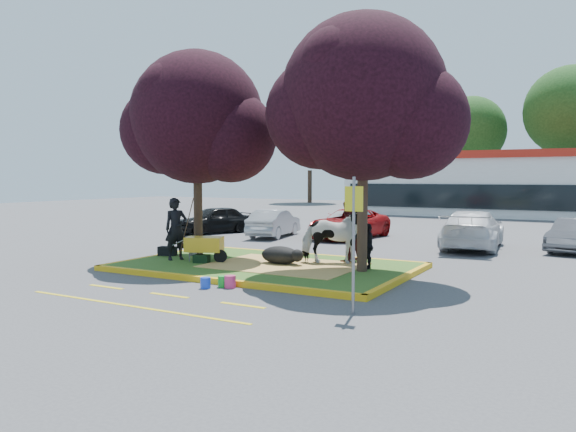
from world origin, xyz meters
The scene contains 32 objects.
ground centered at (0.00, 0.00, 0.00)m, with size 90.00×90.00×0.00m, color #424244.
median_island centered at (0.00, 0.00, 0.07)m, with size 8.00×5.00×0.15m, color #33581B.
curb_near centered at (0.00, -2.58, 0.07)m, with size 8.30×0.16×0.15m, color gold.
curb_far centered at (0.00, 2.58, 0.07)m, with size 8.30×0.16×0.15m, color gold.
curb_left centered at (-4.08, 0.00, 0.07)m, with size 0.16×5.30×0.15m, color gold.
curb_right centered at (4.08, 0.00, 0.07)m, with size 0.16×5.30×0.15m, color gold.
straw_bedding centered at (0.60, 0.00, 0.15)m, with size 4.20×3.00×0.01m, color #DAAA5A.
tree_purple_left centered at (-2.78, 0.38, 4.36)m, with size 5.06×4.20×6.51m.
tree_purple_right centered at (2.92, 0.18, 4.56)m, with size 5.30×4.40×6.82m.
fire_lane_stripe_a centered at (-2.00, -4.20, 0.00)m, with size 1.10×0.12×0.01m, color yellow.
fire_lane_stripe_b centered at (0.00, -4.20, 0.00)m, with size 1.10×0.12×0.01m, color yellow.
fire_lane_stripe_c centered at (2.00, -4.20, 0.00)m, with size 1.10×0.12×0.01m, color yellow.
fire_lane_long centered at (0.00, -5.40, 0.00)m, with size 6.00×0.10×0.01m, color yellow.
retail_building centered at (2.00, 27.98, 2.25)m, with size 20.40×8.40×4.40m.
treeline centered at (1.23, 37.61, 7.73)m, with size 46.58×7.80×14.63m.
cow centered at (1.73, 0.96, 0.97)m, with size 0.88×1.93×1.63m, color silver.
calf centered at (0.38, 0.17, 0.41)m, with size 1.21×0.68×0.52m, color black.
handler centered at (-2.83, -0.65, 1.10)m, with size 0.69×0.45×1.90m, color black.
visitor_a centered at (1.89, 1.57, 1.07)m, with size 0.90×0.70×1.84m, color #3F1214.
visitor_b centered at (2.90, 0.66, 0.78)m, with size 0.73×0.31×1.25m, color black.
wheelbarrow centered at (-1.86, -0.48, 0.66)m, with size 1.93×1.01×0.73m.
gear_bag_dark centered at (-3.70, -0.06, 0.29)m, with size 0.57×0.31×0.29m, color black.
gear_bag_green centered at (-1.78, -0.74, 0.27)m, with size 0.45×0.28×0.24m, color black.
sign_post centered at (4.30, -3.76, 1.67)m, with size 0.38×0.06×2.69m.
bucket_green centered at (0.49, -2.80, 0.14)m, with size 0.26×0.26×0.27m, color green.
bucket_pink centered at (0.69, -2.80, 0.15)m, with size 0.28×0.28×0.30m, color #DD3169.
bucket_blue centered at (0.21, -3.14, 0.13)m, with size 0.25×0.25×0.27m, color blue.
car_black centered at (-7.63, 7.71, 0.65)m, with size 1.53×3.80×1.29m, color black.
car_silver centered at (-4.30, 7.69, 0.61)m, with size 1.29×3.70×1.22m, color #9DA1A4.
car_red centered at (-1.13, 8.80, 0.64)m, with size 2.12×4.61×1.28m, color #A10D0E.
car_white centered at (4.29, 7.75, 0.71)m, with size 2.00×4.91×1.43m, color silver.
car_grey centered at (7.67, 8.62, 0.59)m, with size 1.25×3.58×1.18m, color #525459.
Camera 1 is at (8.48, -13.82, 2.68)m, focal length 35.00 mm.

